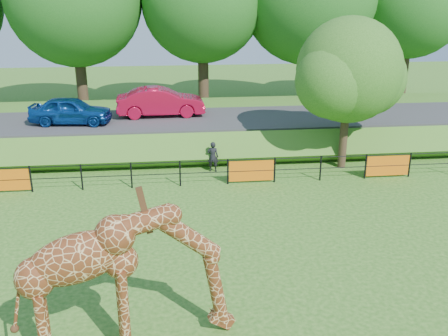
{
  "coord_description": "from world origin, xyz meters",
  "views": [
    {
      "loc": [
        -0.33,
        -11.54,
        7.64
      ],
      "look_at": [
        1.44,
        4.39,
        2.0
      ],
      "focal_mm": 40.0,
      "sensor_mm": 36.0,
      "label": 1
    }
  ],
  "objects_px": {
    "visitor": "(213,157)",
    "tree_east": "(351,74)",
    "giraffe": "(128,281)",
    "car_red": "(161,102)",
    "car_blue": "(71,110)"
  },
  "relations": [
    {
      "from": "car_blue",
      "to": "visitor",
      "type": "relative_size",
      "value": 2.91
    },
    {
      "from": "giraffe",
      "to": "visitor",
      "type": "xyz_separation_m",
      "value": [
        2.89,
        11.67,
        -1.04
      ]
    },
    {
      "from": "giraffe",
      "to": "tree_east",
      "type": "relative_size",
      "value": 0.71
    },
    {
      "from": "giraffe",
      "to": "tree_east",
      "type": "distance_m",
      "value": 14.89
    },
    {
      "from": "visitor",
      "to": "tree_east",
      "type": "height_order",
      "value": "tree_east"
    },
    {
      "from": "giraffe",
      "to": "car_blue",
      "type": "xyz_separation_m",
      "value": [
        -3.87,
        15.54,
        0.38
      ]
    },
    {
      "from": "car_red",
      "to": "car_blue",
      "type": "bearing_deg",
      "value": 103.08
    },
    {
      "from": "car_red",
      "to": "visitor",
      "type": "xyz_separation_m",
      "value": [
        2.31,
        -5.11,
        -1.49
      ]
    },
    {
      "from": "giraffe",
      "to": "tree_east",
      "type": "bearing_deg",
      "value": 41.41
    },
    {
      "from": "giraffe",
      "to": "car_red",
      "type": "xyz_separation_m",
      "value": [
        0.58,
        16.78,
        0.45
      ]
    },
    {
      "from": "giraffe",
      "to": "car_red",
      "type": "height_order",
      "value": "giraffe"
    },
    {
      "from": "giraffe",
      "to": "car_blue",
      "type": "distance_m",
      "value": 16.02
    },
    {
      "from": "car_red",
      "to": "tree_east",
      "type": "bearing_deg",
      "value": -124.02
    },
    {
      "from": "visitor",
      "to": "tree_east",
      "type": "bearing_deg",
      "value": -168.41
    },
    {
      "from": "car_red",
      "to": "tree_east",
      "type": "distance_m",
      "value": 10.07
    }
  ]
}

